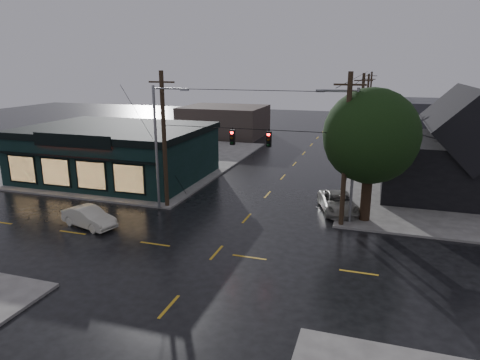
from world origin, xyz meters
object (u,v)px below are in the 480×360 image
(corner_tree, at_px, (371,136))
(utility_pole_nw, at_px, (167,207))
(suv_silver, at_px, (338,203))
(utility_pole_ne, at_px, (341,226))
(sedan_cream, at_px, (89,217))

(corner_tree, xyz_separation_m, utility_pole_nw, (-14.46, -1.41, -5.98))
(utility_pole_nw, bearing_deg, corner_tree, 5.55)
(utility_pole_nw, bearing_deg, suv_silver, 13.21)
(utility_pole_ne, xyz_separation_m, suv_silver, (-0.50, 2.93, 0.71))
(corner_tree, bearing_deg, sedan_cream, -159.09)
(utility_pole_nw, xyz_separation_m, suv_silver, (12.50, 2.93, 0.71))
(utility_pole_nw, height_order, sedan_cream, utility_pole_nw)
(corner_tree, distance_m, utility_pole_ne, 6.31)
(corner_tree, height_order, suv_silver, corner_tree)
(corner_tree, distance_m, sedan_cream, 19.50)
(utility_pole_ne, height_order, sedan_cream, utility_pole_ne)
(corner_tree, relative_size, sedan_cream, 2.18)
(utility_pole_ne, bearing_deg, utility_pole_nw, 180.00)
(utility_pole_nw, relative_size, utility_pole_ne, 1.00)
(suv_silver, bearing_deg, corner_tree, -54.77)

